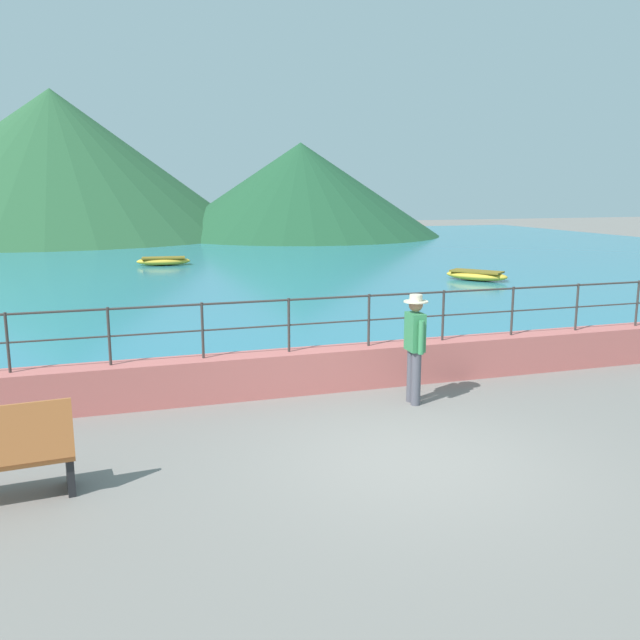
% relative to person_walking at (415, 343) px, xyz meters
% --- Properties ---
extents(ground_plane, '(120.00, 120.00, 0.00)m').
position_rel_person_walking_xyz_m(ground_plane, '(-1.02, -2.04, -0.98)').
color(ground_plane, slate).
extents(promenade_wall, '(20.00, 0.56, 0.70)m').
position_rel_person_walking_xyz_m(promenade_wall, '(-1.02, 1.16, -0.63)').
color(promenade_wall, '#BC605B').
rests_on(promenade_wall, ground).
extents(railing, '(18.44, 0.04, 0.90)m').
position_rel_person_walking_xyz_m(railing, '(-1.02, 1.16, 0.33)').
color(railing, '#383330').
rests_on(railing, promenade_wall).
extents(lake_water, '(64.00, 44.32, 0.06)m').
position_rel_person_walking_xyz_m(lake_water, '(-1.02, 23.80, -0.95)').
color(lake_water, teal).
rests_on(lake_water, ground).
extents(hill_main, '(28.12, 28.12, 10.26)m').
position_rel_person_walking_xyz_m(hill_main, '(-7.64, 43.08, 4.15)').
color(hill_main, '#285633').
rests_on(hill_main, ground).
extents(hill_secondary, '(20.13, 20.13, 6.60)m').
position_rel_person_walking_xyz_m(hill_secondary, '(9.14, 38.03, 2.32)').
color(hill_secondary, '#1E4C2D').
rests_on(hill_secondary, ground).
extents(person_walking, '(0.38, 0.57, 1.75)m').
position_rel_person_walking_xyz_m(person_walking, '(0.00, 0.00, 0.00)').
color(person_walking, '#4C4C56').
rests_on(person_walking, ground).
extents(boat_1, '(2.15, 2.35, 0.36)m').
position_rel_person_walking_xyz_m(boat_1, '(8.36, 12.20, -0.72)').
color(boat_1, gold).
rests_on(boat_1, lake_water).
extents(boat_2, '(2.38, 1.15, 0.36)m').
position_rel_person_walking_xyz_m(boat_2, '(-2.14, 20.76, -0.72)').
color(boat_2, gold).
rests_on(boat_2, lake_water).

